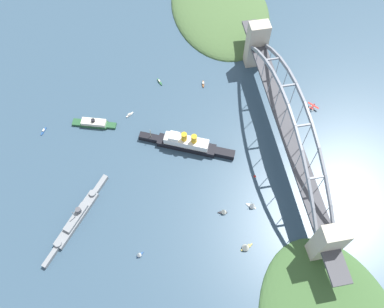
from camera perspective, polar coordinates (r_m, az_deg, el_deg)
name	(u,v)px	position (r m, az deg, el deg)	size (l,w,h in m)	color
ground_plane	(281,145)	(365.60, 12.47, 1.30)	(1400.00, 1400.00, 0.00)	#334C60
harbor_arch_bridge	(287,128)	(343.59, 13.30, 3.60)	(257.58, 18.81, 61.59)	#BCB29E
headland_east_shore	(221,9)	(473.13, 4.18, 19.76)	(160.69, 105.46, 21.87)	#476638
ocean_liner	(187,144)	(350.76, -0.74, 1.47)	(40.89, 81.10, 20.23)	black
naval_cruiser	(77,218)	(336.32, -15.94, -8.67)	(70.53, 54.57, 16.63)	gray
harbor_ferry_steamer	(94,123)	(377.04, -13.72, 4.25)	(17.59, 40.13, 8.20)	#23512D
seaplane_taxiing_near_bridge	(313,107)	(394.11, 16.69, 6.43)	(9.58, 8.92, 4.97)	#B7B7B2
small_boat_0	(44,131)	(387.75, -20.24, 3.08)	(8.11, 5.27, 2.02)	#234C8C
small_boat_1	(224,211)	(326.02, 4.54, -8.04)	(4.82, 7.62, 7.55)	black
small_boat_2	(139,254)	(316.49, -7.51, -13.87)	(4.77, 5.91, 7.15)	#234C8C
small_boat_3	(253,205)	(330.31, 8.56, -7.12)	(7.02, 7.81, 8.39)	silver
small_boat_4	(160,82)	(399.12, -4.60, 10.15)	(8.72, 3.90, 2.24)	#2D6B3D
small_boat_5	(130,115)	(378.14, -8.81, 5.51)	(5.14, 7.25, 2.54)	silver
small_boat_6	(203,84)	(396.40, 1.60, 9.89)	(8.24, 2.82, 2.23)	brown
small_boat_7	(246,246)	(317.33, 7.64, -12.83)	(7.22, 9.99, 9.18)	gold
channel_marker_buoy	(255,176)	(344.90, 8.90, -3.06)	(2.20, 2.20, 2.75)	red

